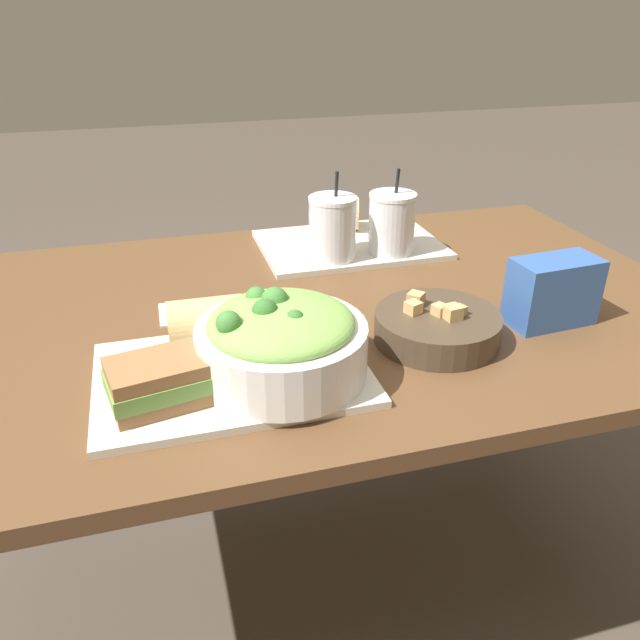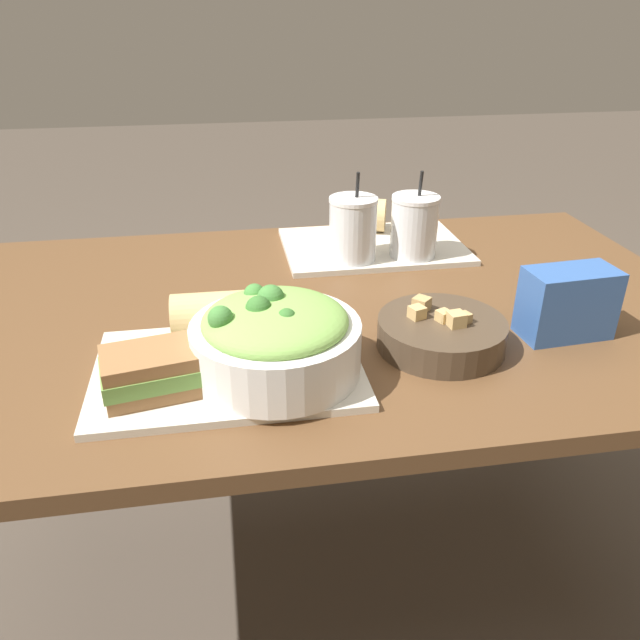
# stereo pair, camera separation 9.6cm
# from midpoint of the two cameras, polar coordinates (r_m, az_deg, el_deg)

# --- Properties ---
(ground_plane) EXTENTS (12.00, 12.00, 0.00)m
(ground_plane) POSITION_cam_midpoint_polar(r_m,az_deg,el_deg) (1.58, 2.22, -22.27)
(ground_plane) COLOR #4C4238
(dining_table) EXTENTS (1.43, 0.87, 0.71)m
(dining_table) POSITION_cam_midpoint_polar(r_m,az_deg,el_deg) (1.18, 2.76, -2.45)
(dining_table) COLOR brown
(dining_table) RESTS_ON ground_plane
(tray_near) EXTENTS (0.39, 0.27, 0.01)m
(tray_near) POSITION_cam_midpoint_polar(r_m,az_deg,el_deg) (0.94, -5.48, -4.55)
(tray_near) COLOR beige
(tray_near) RESTS_ON dining_table
(tray_far) EXTENTS (0.39, 0.27, 0.01)m
(tray_far) POSITION_cam_midpoint_polar(r_m,az_deg,el_deg) (1.41, 6.84, 6.68)
(tray_far) COLOR beige
(tray_far) RESTS_ON dining_table
(salad_bowl) EXTENTS (0.25, 0.25, 0.13)m
(salad_bowl) POSITION_cam_midpoint_polar(r_m,az_deg,el_deg) (0.89, -1.05, -1.70)
(salad_bowl) COLOR white
(salad_bowl) RESTS_ON tray_near
(soup_bowl) EXTENTS (0.20, 0.20, 0.07)m
(soup_bowl) POSITION_cam_midpoint_polar(r_m,az_deg,el_deg) (1.02, 13.70, -1.16)
(soup_bowl) COLOR #473828
(soup_bowl) RESTS_ON dining_table
(sandwich_near) EXTENTS (0.15, 0.11, 0.06)m
(sandwich_near) POSITION_cam_midpoint_polar(r_m,az_deg,el_deg) (0.87, -12.13, -4.74)
(sandwich_near) COLOR olive
(sandwich_near) RESTS_ON tray_near
(baguette_near) EXTENTS (0.12, 0.08, 0.08)m
(baguette_near) POSITION_cam_midpoint_polar(r_m,az_deg,el_deg) (1.00, -7.25, 0.34)
(baguette_near) COLOR tan
(baguette_near) RESTS_ON tray_near
(baguette_far) EXTENTS (0.13, 0.11, 0.08)m
(baguette_far) POSITION_cam_midpoint_polar(r_m,az_deg,el_deg) (1.48, 5.72, 9.54)
(baguette_far) COLOR tan
(baguette_far) RESTS_ON tray_far
(drink_cup_dark) EXTENTS (0.10, 0.10, 0.18)m
(drink_cup_dark) POSITION_cam_midpoint_polar(r_m,az_deg,el_deg) (1.29, 5.16, 8.09)
(drink_cup_dark) COLOR silver
(drink_cup_dark) RESTS_ON tray_far
(drink_cup_red) EXTENTS (0.10, 0.10, 0.18)m
(drink_cup_red) POSITION_cam_midpoint_polar(r_m,az_deg,el_deg) (1.33, 10.66, 8.23)
(drink_cup_red) COLOR silver
(drink_cup_red) RESTS_ON tray_far
(chip_bag) EXTENTS (0.15, 0.09, 0.12)m
(chip_bag) POSITION_cam_midpoint_polar(r_m,az_deg,el_deg) (1.11, 24.04, 1.37)
(chip_bag) COLOR #335BA3
(chip_bag) RESTS_ON dining_table
(napkin_folded) EXTENTS (0.13, 0.09, 0.00)m
(napkin_folded) POSITION_cam_midpoint_polar(r_m,az_deg,el_deg) (1.14, -7.82, 1.29)
(napkin_folded) COLOR silver
(napkin_folded) RESTS_ON dining_table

